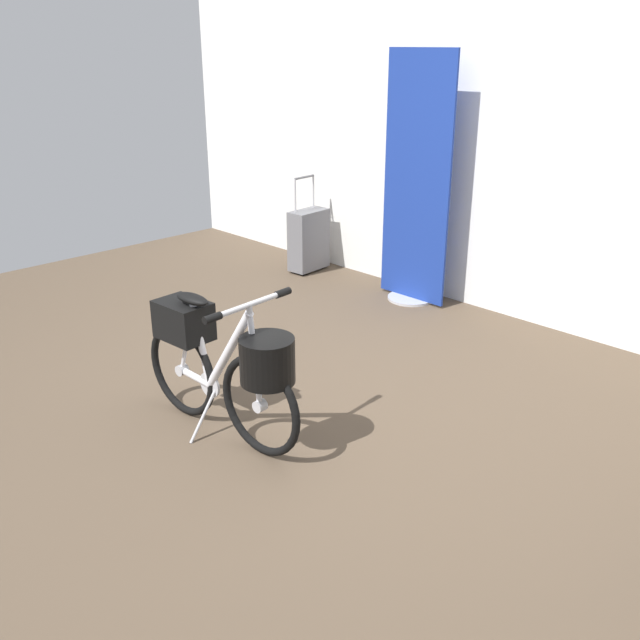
% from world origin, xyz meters
% --- Properties ---
extents(ground_plane, '(7.76, 7.76, 0.00)m').
position_xyz_m(ground_plane, '(0.00, 0.00, 0.00)').
color(ground_plane, brown).
extents(back_wall, '(7.76, 0.10, 3.17)m').
position_xyz_m(back_wall, '(0.00, 2.29, 1.59)').
color(back_wall, white).
rests_on(back_wall, ground_plane).
extents(floor_banner_stand, '(0.60, 0.36, 1.85)m').
position_xyz_m(floor_banner_stand, '(-0.94, 2.00, 0.84)').
color(floor_banner_stand, '#B7B7BC').
rests_on(floor_banner_stand, ground_plane).
extents(folding_bike_foreground, '(1.12, 0.53, 0.79)m').
position_xyz_m(folding_bike_foreground, '(-0.33, -0.28, 0.42)').
color(folding_bike_foreground, black).
rests_on(folding_bike_foreground, ground_plane).
extents(rolling_suitcase, '(0.21, 0.37, 0.83)m').
position_xyz_m(rolling_suitcase, '(-2.04, 1.94, 0.28)').
color(rolling_suitcase, slate).
rests_on(rolling_suitcase, ground_plane).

